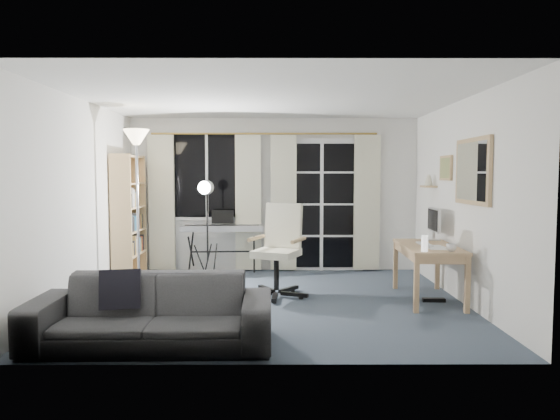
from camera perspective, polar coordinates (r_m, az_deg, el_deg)
The scene contains 17 objects.
floor at distance 6.07m, azimuth -0.86°, elevation -10.48°, with size 4.50×4.00×0.02m, color #3C4858.
window at distance 7.93m, azimuth -8.33°, elevation 3.90°, with size 1.20×0.08×1.40m.
french_door at distance 7.89m, azimuth 4.76°, elevation 0.48°, with size 1.32×0.09×2.11m.
curtains at distance 7.77m, azimuth -1.72°, elevation 0.95°, with size 3.60×0.07×2.13m.
bookshelf at distance 7.53m, azimuth -17.12°, elevation -1.16°, with size 0.31×0.84×1.80m.
torchiere_lamp at distance 6.73m, azimuth -16.05°, elevation 5.37°, with size 0.42×0.42×2.10m.
keyboard_piano at distance 7.67m, azimuth -6.60°, elevation -2.16°, with size 1.27×0.65×0.91m.
studio_light at distance 6.89m, azimuth -8.44°, elevation 1.20°, with size 0.31×0.31×1.47m.
office_chair at distance 6.29m, azimuth 0.05°, elevation -3.57°, with size 0.80×0.81×1.15m.
desk at distance 6.29m, azimuth 16.60°, elevation -4.62°, with size 0.67×1.27×0.67m.
monitor at distance 6.73m, azimuth 17.16°, elevation -1.20°, with size 0.16×0.48×0.42m.
desk_clutter at distance 6.08m, azimuth 16.61°, elevation -5.49°, with size 0.41×0.75×0.84m.
mug at distance 5.83m, azimuth 18.99°, elevation -3.98°, with size 0.11×0.09×0.11m, color silver.
wall_mirror at distance 5.93m, azimuth 21.14°, elevation 4.14°, with size 0.04×0.94×0.74m.
framed_print at distance 6.78m, azimuth 18.44°, elevation 4.58°, with size 0.03×0.42×0.32m.
wall_shelf at distance 7.24m, azimuth 16.63°, elevation 3.04°, with size 0.16×0.30×0.18m.
sofa at distance 4.60m, azimuth -14.49°, elevation -9.90°, with size 2.11×0.66×0.82m.
Camera 1 is at (0.07, -5.88, 1.51)m, focal length 32.00 mm.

